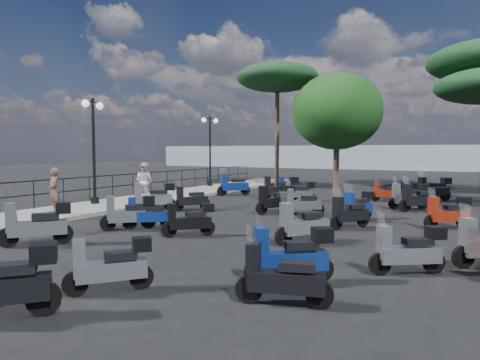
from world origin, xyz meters
The scene contains 34 objects.
ground centered at (0.00, 0.00, 0.00)m, with size 120.00×120.00×0.00m, color black.
sidewalk centered at (-6.50, 3.00, 0.07)m, with size 3.00×30.00×0.15m, color slate.
railing centered at (-7.80, 2.80, 0.90)m, with size 0.04×26.04×1.10m.
lamp_post_1 centered at (-7.07, 0.36, 2.67)m, with size 0.53×1.28×4.41m.
lamp_post_2 centered at (-7.54, 10.25, 2.65)m, with size 0.58×1.25×4.38m.
woman centered at (-5.98, -2.52, 0.97)m, with size 0.60×0.39×1.64m, color brown.
pedestrian_far centered at (-5.93, 2.17, 1.00)m, with size 0.83×0.64×1.70m, color beige.
scooter_0 centered at (-2.72, -5.62, 0.53)m, with size 1.27×1.45×1.40m.
scooter_1 centered at (-2.16, -2.91, 0.50)m, with size 1.24×1.33×1.32m.
scooter_2 centered at (-4.08, 0.54, 0.54)m, with size 1.37×1.43×1.44m.
scooter_3 centered at (-2.86, 1.37, 0.43)m, with size 1.02×1.31×1.24m.
scooter_4 centered at (-4.13, 7.09, 0.52)m, with size 1.26×1.55×1.49m.
scooter_6 centered at (-1.76, -2.55, 0.43)m, with size 1.28×1.04×1.24m.
scooter_7 centered at (0.02, -2.89, 0.45)m, with size 1.17×1.17×1.20m.
scooter_8 centered at (0.43, 2.20, 0.52)m, with size 1.05×1.54×1.37m.
scooter_9 centered at (-1.03, 6.12, 0.56)m, with size 1.63×1.24×1.49m.
scooter_10 centered at (-1.26, 8.03, 0.45)m, with size 1.46×0.93×1.29m.
scooter_12 centered at (1.54, -7.38, 0.45)m, with size 1.08×1.23×1.19m.
scooter_13 centered at (3.11, -2.27, 0.48)m, with size 1.05×1.52×1.38m.
scooter_14 centered at (3.65, 0.41, 0.44)m, with size 0.94×1.43×1.28m.
scooter_15 centered at (1.47, 2.30, 0.43)m, with size 1.42×0.87×1.24m.
scooter_16 centered at (-0.04, 6.00, 0.47)m, with size 1.45×0.84×1.24m.
scooter_17 centered at (4.05, -5.50, 0.50)m, with size 1.41×1.14×1.32m.
scooter_18 centered at (5.85, -3.89, 0.46)m, with size 1.34×1.00×1.22m.
scooter_19 centered at (3.54, 2.14, 0.48)m, with size 0.81×1.51×1.26m.
scooter_20 centered at (4.73, 5.91, 0.51)m, with size 1.49×1.08×1.35m.
scooter_21 centered at (3.53, 8.14, 0.45)m, with size 1.42×0.77×1.19m.
scooter_22 centered at (4.33, -6.60, 0.42)m, with size 1.50×0.63×1.22m.
scooter_25 centered at (6.31, 1.86, 0.47)m, with size 1.29×1.14×1.25m.
scooter_26 centered at (5.15, 5.27, 0.49)m, with size 1.41×1.22×1.40m.
scooter_27 centered at (5.40, 9.36, 0.55)m, with size 1.54×1.29×1.46m.
broadleaf_tree centered at (-0.35, 13.35, 4.74)m, with size 5.49×5.49×7.08m.
pine_2 centered at (-4.48, 13.76, 7.16)m, with size 5.41×5.41×8.14m.
distant_hills centered at (0.00, 45.00, 1.50)m, with size 70.00×8.00×3.00m, color gray.
Camera 1 is at (6.81, -12.59, 2.40)m, focal length 32.00 mm.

